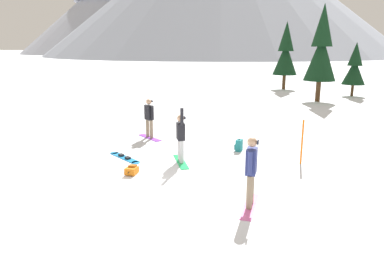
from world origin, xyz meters
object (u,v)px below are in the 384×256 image
trail_marker_pole (302,142)px  backpack_teal (239,145)px  snowboarder_foreground (251,171)px  snowboarder_midground (181,137)px  snowboarder_background (149,118)px  backpack_orange (132,170)px  pine_tree_leaning (355,67)px  pine_tree_short (321,49)px  loose_snowboard_far_spare (125,157)px  pine_tree_slender (286,53)px

trail_marker_pole → backpack_teal: bearing=157.5°
snowboarder_foreground → snowboarder_midground: bearing=133.3°
snowboarder_midground → snowboarder_background: snowboarder_midground is taller
backpack_orange → pine_tree_leaning: bearing=65.7°
snowboarder_midground → trail_marker_pole: (3.99, 0.94, -0.14)m
snowboarder_background → pine_tree_leaning: pine_tree_leaning is taller
backpack_orange → trail_marker_pole: (5.12, 2.47, 0.64)m
backpack_orange → pine_tree_short: pine_tree_short is taller
snowboarder_midground → loose_snowboard_far_spare: (-2.09, -0.11, -0.88)m
snowboarder_foreground → snowboarder_midground: 3.91m
snowboarder_midground → pine_tree_short: bearing=70.8°
pine_tree_leaning → pine_tree_slender: bearing=147.9°
snowboarder_midground → pine_tree_short: (5.53, 15.91, 2.85)m
backpack_teal → pine_tree_leaning: pine_tree_leaning is taller
pine_tree_short → trail_marker_pole: bearing=-95.8°
trail_marker_pole → backpack_orange: bearing=-154.2°
snowboarder_foreground → pine_tree_leaning: 23.29m
snowboarder_background → pine_tree_leaning: (10.73, 16.91, 1.43)m
snowboarder_midground → snowboarder_foreground: bearing=-46.7°
trail_marker_pole → pine_tree_leaning: pine_tree_leaning is taller
snowboarder_foreground → snowboarder_background: size_ratio=1.04×
snowboarder_background → pine_tree_slender: (5.28, 20.33, 2.47)m
backpack_teal → pine_tree_slender: (1.24, 21.23, 3.16)m
pine_tree_slender → backpack_orange: bearing=-99.5°
snowboarder_foreground → snowboarder_midground: snowboarder_midground is taller
snowboarder_midground → loose_snowboard_far_spare: bearing=-177.0°
snowboarder_midground → snowboarder_background: (-2.30, 2.77, 0.01)m
snowboarder_foreground → pine_tree_slender: pine_tree_slender is taller
loose_snowboard_far_spare → pine_tree_short: (7.61, 16.02, 3.73)m
loose_snowboard_far_spare → backpack_orange: size_ratio=3.06×
backpack_orange → pine_tree_leaning: 23.38m
snowboarder_background → snowboarder_midground: bearing=-50.4°
snowboarder_foreground → pine_tree_leaning: size_ratio=0.42×
backpack_orange → backpack_teal: bearing=49.8°
pine_tree_slender → pine_tree_leaning: 6.52m
backpack_orange → snowboarder_midground: bearing=53.7°
backpack_teal → trail_marker_pole: trail_marker_pole is taller
snowboarder_background → pine_tree_short: (7.82, 13.14, 2.84)m
snowboarder_midground → pine_tree_short: size_ratio=0.28×
snowboarder_foreground → backpack_orange: size_ratio=3.33×
snowboarder_midground → pine_tree_leaning: size_ratio=0.45×
snowboarder_background → backpack_orange: (1.17, -4.31, -0.78)m
backpack_orange → snowboarder_background: bearing=105.1°
backpack_teal → pine_tree_short: size_ratio=0.07×
pine_tree_short → snowboarder_background: bearing=-120.8°
backpack_orange → pine_tree_slender: (4.11, 24.64, 3.25)m
pine_tree_slender → pine_tree_short: 7.63m
snowboarder_midground → pine_tree_short: 17.09m
backpack_teal → pine_tree_slender: size_ratio=0.08×
backpack_orange → snowboarder_foreground: bearing=-18.9°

